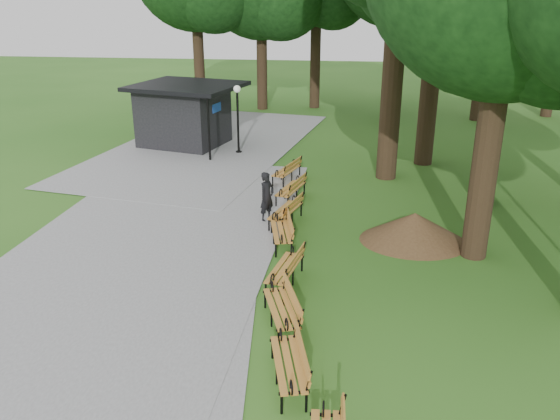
# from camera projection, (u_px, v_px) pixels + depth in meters

# --- Properties ---
(ground) EXTENTS (100.00, 100.00, 0.00)m
(ground) POSITION_uv_depth(u_px,v_px,m) (263.00, 297.00, 13.90)
(ground) COLOR #2C611B
(ground) RESTS_ON ground
(path) EXTENTS (12.00, 38.00, 0.06)m
(path) POSITION_uv_depth(u_px,v_px,m) (147.00, 238.00, 17.13)
(path) COLOR gray
(path) RESTS_ON ground
(person) EXTENTS (0.65, 0.72, 1.64)m
(person) POSITION_uv_depth(u_px,v_px,m) (267.00, 197.00, 18.23)
(person) COLOR black
(person) RESTS_ON ground
(kiosk) EXTENTS (5.58, 5.13, 2.95)m
(kiosk) POSITION_uv_depth(u_px,v_px,m) (183.00, 115.00, 27.07)
(kiosk) COLOR black
(kiosk) RESTS_ON ground
(lamp_post) EXTENTS (0.32, 0.32, 3.09)m
(lamp_post) POSITION_uv_depth(u_px,v_px,m) (237.00, 105.00, 25.37)
(lamp_post) COLOR black
(lamp_post) RESTS_ON ground
(dirt_mound) EXTENTS (2.66, 2.66, 0.91)m
(dirt_mound) POSITION_uv_depth(u_px,v_px,m) (414.00, 227.00, 16.85)
(dirt_mound) COLOR #47301C
(dirt_mound) RESTS_ON ground
(bench_1) EXTENTS (1.06, 2.00, 0.88)m
(bench_1) POSITION_uv_depth(u_px,v_px,m) (288.00, 364.00, 10.71)
(bench_1) COLOR #B8752A
(bench_1) RESTS_ON ground
(bench_2) EXTENTS (1.21, 2.00, 0.88)m
(bench_2) POSITION_uv_depth(u_px,v_px,m) (281.00, 308.00, 12.58)
(bench_2) COLOR #B8752A
(bench_2) RESTS_ON ground
(bench_3) EXTENTS (1.00, 1.99, 0.88)m
(bench_3) POSITION_uv_depth(u_px,v_px,m) (285.00, 268.00, 14.38)
(bench_3) COLOR #B8752A
(bench_3) RESTS_ON ground
(bench_4) EXTENTS (1.02, 1.99, 0.88)m
(bench_4) POSITION_uv_depth(u_px,v_px,m) (281.00, 231.00, 16.61)
(bench_4) COLOR #B8752A
(bench_4) RESTS_ON ground
(bench_5) EXTENTS (1.13, 2.00, 0.88)m
(bench_5) POSITION_uv_depth(u_px,v_px,m) (286.00, 211.00, 18.13)
(bench_5) COLOR #B8752A
(bench_5) RESTS_ON ground
(bench_6) EXTENTS (1.12, 2.00, 0.88)m
(bench_6) POSITION_uv_depth(u_px,v_px,m) (291.00, 189.00, 20.13)
(bench_6) COLOR #B8752A
(bench_6) RESTS_ON ground
(bench_7) EXTENTS (1.17, 2.00, 0.88)m
(bench_7) POSITION_uv_depth(u_px,v_px,m) (287.00, 171.00, 22.16)
(bench_7) COLOR #B8752A
(bench_7) RESTS_ON ground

